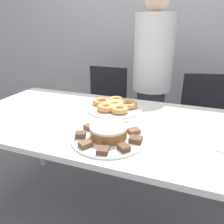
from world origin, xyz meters
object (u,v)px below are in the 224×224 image
object	(u,v)px
plate_donuts	(114,108)
frosted_cake	(109,131)
office_chair_right	(204,129)
person_standing	(152,82)
plate_cake	(109,138)
office_chair_left	(104,114)

from	to	relation	value
plate_donuts	frosted_cake	distance (m)	0.41
office_chair_right	frosted_cake	bearing A→B (deg)	-130.34
person_standing	frosted_cake	world-z (taller)	person_standing
plate_cake	frosted_cake	xyz separation A→B (m)	(0.00, -0.00, 0.04)
plate_cake	office_chair_right	bearing A→B (deg)	64.05
plate_cake	frosted_cake	size ratio (longest dim) A/B	2.01
office_chair_left	frosted_cake	bearing A→B (deg)	-67.42
person_standing	plate_donuts	size ratio (longest dim) A/B	4.22
office_chair_left	plate_cake	bearing A→B (deg)	-67.42
plate_donuts	frosted_cake	xyz separation A→B (m)	(0.11, -0.40, 0.04)
office_chair_left	office_chair_right	size ratio (longest dim) A/B	1.00
person_standing	frosted_cake	xyz separation A→B (m)	(-0.03, -0.94, -0.02)
office_chair_right	frosted_cake	distance (m)	1.23
office_chair_right	plate_cake	distance (m)	1.22
plate_cake	plate_donuts	bearing A→B (deg)	105.65
office_chair_right	office_chair_left	bearing A→B (deg)	165.50
office_chair_left	office_chair_right	bearing A→B (deg)	-1.32
office_chair_right	plate_cake	bearing A→B (deg)	-130.34
office_chair_left	office_chair_right	distance (m)	0.97
frosted_cake	plate_donuts	bearing A→B (deg)	105.65
office_chair_left	plate_donuts	distance (m)	0.82
office_chair_left	plate_cake	world-z (taller)	office_chair_left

